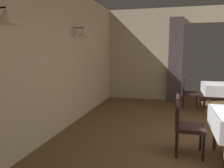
# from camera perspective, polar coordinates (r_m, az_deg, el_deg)

# --- Properties ---
(wall_left) EXTENTS (0.49, 8.40, 3.00)m
(wall_left) POSITION_cam_1_polar(r_m,az_deg,el_deg) (4.19, -17.07, 6.26)
(wall_left) COLOR beige
(wall_left) RESTS_ON ground
(wall_back) EXTENTS (6.40, 0.27, 3.00)m
(wall_back) POSITION_cam_1_polar(r_m,az_deg,el_deg) (7.79, 22.44, 6.85)
(wall_back) COLOR beige
(wall_back) RESTS_ON ground
(chair_mid_left) EXTENTS (0.44, 0.44, 0.93)m
(chair_mid_left) POSITION_cam_1_polar(r_m,az_deg,el_deg) (3.80, 17.71, -9.11)
(chair_mid_left) COLOR black
(chair_mid_left) RESTS_ON ground
(chair_far_left) EXTENTS (0.44, 0.44, 0.93)m
(chair_far_left) POSITION_cam_1_polar(r_m,az_deg,el_deg) (6.81, 18.43, -1.58)
(chair_far_left) COLOR black
(chair_far_left) RESTS_ON ground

